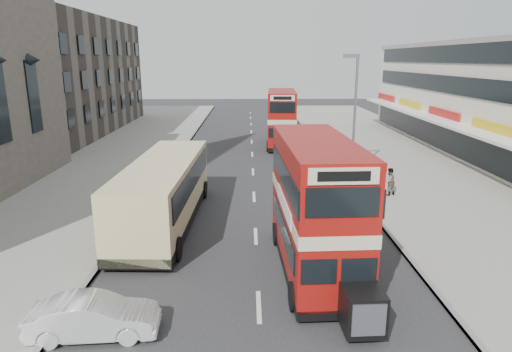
% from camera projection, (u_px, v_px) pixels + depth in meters
% --- Properties ---
extents(ground, '(160.00, 160.00, 0.00)m').
position_uv_depth(ground, '(260.00, 345.00, 12.66)').
color(ground, '#28282B').
rests_on(ground, ground).
extents(road_surface, '(12.00, 90.00, 0.01)m').
position_uv_depth(road_surface, '(253.00, 172.00, 32.00)').
color(road_surface, '#28282B').
rests_on(road_surface, ground).
extents(pavement_right, '(12.00, 90.00, 0.15)m').
position_uv_depth(pavement_right, '(420.00, 170.00, 32.18)').
color(pavement_right, gray).
rests_on(pavement_right, ground).
extents(pavement_left, '(12.00, 90.00, 0.15)m').
position_uv_depth(pavement_left, '(84.00, 172.00, 31.78)').
color(pavement_left, gray).
rests_on(pavement_left, ground).
extents(kerb_left, '(0.20, 90.00, 0.16)m').
position_uv_depth(kerb_left, '(167.00, 171.00, 31.88)').
color(kerb_left, gray).
rests_on(kerb_left, ground).
extents(kerb_right, '(0.20, 90.00, 0.16)m').
position_uv_depth(kerb_right, '(338.00, 170.00, 32.08)').
color(kerb_right, gray).
rests_on(kerb_right, ground).
extents(brick_terrace, '(14.00, 28.00, 12.00)m').
position_uv_depth(brick_terrace, '(44.00, 76.00, 47.52)').
color(brick_terrace, '#66594C').
rests_on(brick_terrace, ground).
extents(street_lamp, '(1.00, 0.20, 8.12)m').
position_uv_depth(street_lamp, '(354.00, 107.00, 28.96)').
color(street_lamp, slate).
rests_on(street_lamp, ground).
extents(bus_main, '(2.76, 8.88, 4.87)m').
position_uv_depth(bus_main, '(316.00, 206.00, 16.54)').
color(bus_main, black).
rests_on(bus_main, ground).
extents(bus_second, '(2.88, 8.97, 4.87)m').
position_uv_depth(bus_second, '(282.00, 118.00, 40.88)').
color(bus_second, black).
rests_on(bus_second, ground).
extents(coach, '(3.18, 11.07, 2.91)m').
position_uv_depth(coach, '(164.00, 190.00, 21.56)').
color(coach, black).
rests_on(coach, ground).
extents(car_left_front, '(3.76, 1.53, 1.21)m').
position_uv_depth(car_left_front, '(94.00, 317.00, 12.92)').
color(car_left_front, white).
rests_on(car_left_front, ground).
extents(car_right_a, '(4.67, 1.93, 1.35)m').
position_uv_depth(car_right_a, '(330.00, 171.00, 29.38)').
color(car_right_a, '#9E220F').
rests_on(car_right_a, ground).
extents(car_right_b, '(4.82, 2.34, 1.32)m').
position_uv_depth(car_right_b, '(316.00, 162.00, 31.95)').
color(car_right_b, '#CA6814').
rests_on(car_right_b, ground).
extents(car_right_c, '(4.15, 1.82, 1.39)m').
position_uv_depth(car_right_c, '(303.00, 131.00, 45.49)').
color(car_right_c, '#5681AD').
rests_on(car_right_c, ground).
extents(pedestrian_near, '(0.71, 0.61, 1.63)m').
position_uv_depth(pedestrian_near, '(389.00, 181.00, 25.86)').
color(pedestrian_near, gray).
rests_on(pedestrian_near, pavement_right).
extents(cyclist, '(0.81, 1.81, 2.03)m').
position_uv_depth(cyclist, '(320.00, 171.00, 29.38)').
color(cyclist, gray).
rests_on(cyclist, ground).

